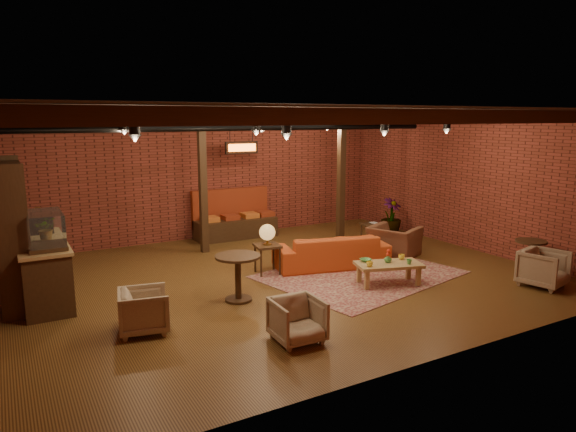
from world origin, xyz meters
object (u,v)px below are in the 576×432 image
side_table_lamp (267,236)px  armchair_b (297,318)px  armchair_far (544,267)px  plant_tall (393,180)px  side_table_book (372,225)px  coffee_table (388,265)px  armchair_a (144,309)px  round_table_right (530,252)px  round_table_left (238,270)px  armchair_right (394,236)px  sofa (331,251)px

side_table_lamp → armchair_b: side_table_lamp is taller
armchair_far → plant_tall: (0.44, 4.74, 1.07)m
side_table_book → armchair_far: bearing=-80.3°
coffee_table → armchair_b: armchair_b is taller
armchair_a → round_table_right: (7.36, -0.95, 0.11)m
coffee_table → side_table_lamp: bearing=134.1°
round_table_left → armchair_far: 5.60m
round_table_right → armchair_far: armchair_far is taller
coffee_table → side_table_lamp: (-1.65, 1.70, 0.40)m
armchair_a → side_table_lamp: bearing=-48.9°
armchair_a → plant_tall: plant_tall is taller
armchair_right → round_table_right: size_ratio=1.48×
sofa → armchair_b: bearing=62.0°
sofa → round_table_right: size_ratio=3.38×
armchair_far → plant_tall: bearing=71.5°
sofa → side_table_book: (1.99, 1.17, 0.13)m
armchair_a → plant_tall: size_ratio=0.24×
armchair_b → armchair_right: 5.06m
sofa → armchair_far: armchair_far is taller
round_table_right → plant_tall: 4.26m
sofa → plant_tall: 3.77m
side_table_lamp → coffee_table: bearing=-45.9°
round_table_left → side_table_lamp: bearing=44.7°
armchair_a → round_table_right: armchair_a is taller
sofa → plant_tall: bearing=-137.1°
side_table_lamp → plant_tall: (4.51, 1.56, 0.67)m
sofa → round_table_left: 2.67m
round_table_left → side_table_book: round_table_left is taller
armchair_a → side_table_book: size_ratio=1.34×
coffee_table → armchair_a: (-4.49, 0.06, -0.02)m
side_table_book → round_table_right: 3.72m
armchair_a → armchair_far: bearing=-91.4°
sofa → round_table_left: size_ratio=2.93×
side_table_book → round_table_right: size_ratio=0.76×
coffee_table → armchair_a: 4.49m
armchair_right → plant_tall: 2.44m
coffee_table → round_table_right: round_table_right is taller
coffee_table → round_table_right: size_ratio=1.92×
side_table_lamp → armchair_far: size_ratio=1.34×
armchair_a → round_table_right: bearing=-86.2°
coffee_table → side_table_book: (1.72, 2.65, 0.10)m
side_table_book → armchair_far: armchair_far is taller
sofa → round_table_right: 3.93m
side_table_lamp → armchair_right: bearing=-3.3°
side_table_book → plant_tall: (1.14, 0.61, 0.97)m
armchair_a → round_table_right: size_ratio=1.02×
round_table_left → plant_tall: (5.64, 2.68, 0.90)m
round_table_left → armchair_far: bearing=-21.7°
side_table_book → armchair_a: bearing=-157.4°
round_table_right → armchair_far: size_ratio=0.92×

